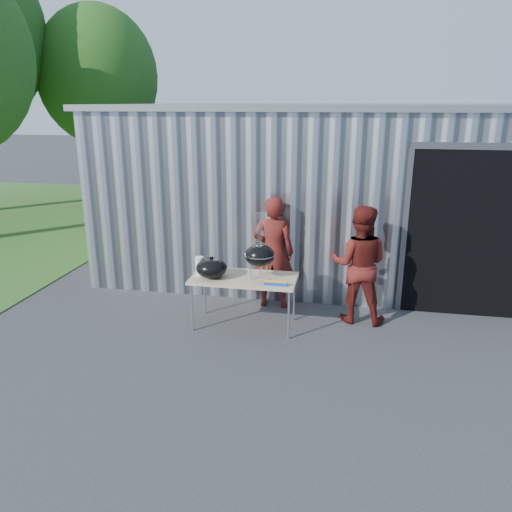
% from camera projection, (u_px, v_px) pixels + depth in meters
% --- Properties ---
extents(ground, '(80.00, 80.00, 0.00)m').
position_uv_depth(ground, '(248.00, 347.00, 6.67)').
color(ground, '#2F2F32').
extents(building, '(8.20, 6.20, 3.10)m').
position_uv_depth(building, '(336.00, 182.00, 10.36)').
color(building, silver).
rests_on(building, ground).
extents(tree_far, '(3.59, 3.59, 5.94)m').
position_uv_depth(tree_far, '(98.00, 77.00, 15.14)').
color(tree_far, '#442D19').
rests_on(tree_far, ground).
extents(folding_table, '(1.50, 0.75, 0.75)m').
position_uv_depth(folding_table, '(244.00, 280.00, 7.12)').
color(folding_table, tan).
rests_on(folding_table, ground).
extents(kettle_grill, '(0.43, 0.43, 0.93)m').
position_uv_depth(kettle_grill, '(260.00, 249.00, 6.96)').
color(kettle_grill, black).
rests_on(kettle_grill, folding_table).
extents(grill_lid, '(0.44, 0.44, 0.32)m').
position_uv_depth(grill_lid, '(212.00, 268.00, 7.06)').
color(grill_lid, black).
rests_on(grill_lid, folding_table).
extents(paper_towels, '(0.12, 0.12, 0.28)m').
position_uv_depth(paper_towels, '(200.00, 266.00, 7.14)').
color(paper_towels, white).
rests_on(paper_towels, folding_table).
extents(white_tub, '(0.20, 0.15, 0.10)m').
position_uv_depth(white_tub, '(211.00, 267.00, 7.40)').
color(white_tub, white).
rests_on(white_tub, folding_table).
extents(foil_box, '(0.32, 0.06, 0.06)m').
position_uv_depth(foil_box, '(275.00, 283.00, 6.78)').
color(foil_box, '#1939A5').
rests_on(foil_box, folding_table).
extents(person_cook, '(0.66, 0.44, 1.78)m').
position_uv_depth(person_cook, '(273.00, 252.00, 7.79)').
color(person_cook, '#591813').
rests_on(person_cook, ground).
extents(person_bystander, '(0.90, 0.73, 1.75)m').
position_uv_depth(person_bystander, '(359.00, 264.00, 7.26)').
color(person_bystander, '#591813').
rests_on(person_bystander, ground).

